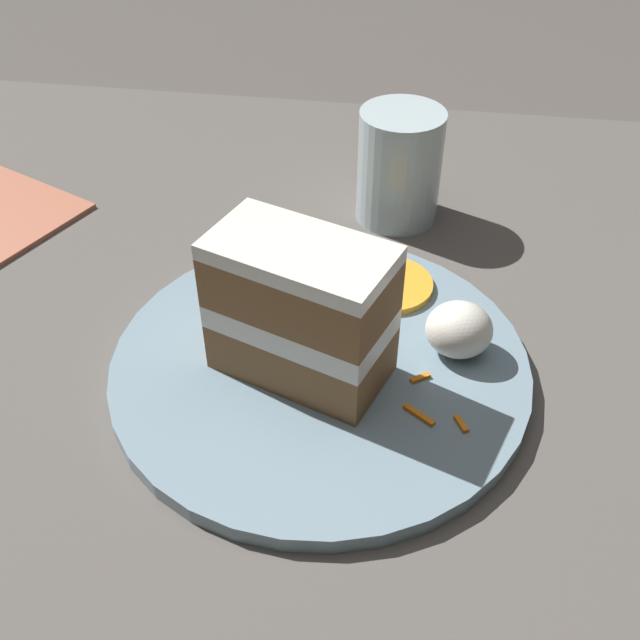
{
  "coord_description": "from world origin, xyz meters",
  "views": [
    {
      "loc": [
        -0.1,
        0.4,
        0.41
      ],
      "look_at": [
        -0.04,
        0.02,
        0.08
      ],
      "focal_mm": 42.0,
      "sensor_mm": 36.0,
      "label": 1
    }
  ],
  "objects": [
    {
      "name": "ground_plane",
      "position": [
        0.0,
        0.0,
        0.0
      ],
      "size": [
        6.0,
        6.0,
        0.0
      ],
      "primitive_type": "plane",
      "color": "#4C4742",
      "rests_on": "ground"
    },
    {
      "name": "drinking_glass",
      "position": [
        -0.08,
        -0.19,
        0.07
      ],
      "size": [
        0.08,
        0.08,
        0.1
      ],
      "color": "silver",
      "rests_on": "dining_table"
    },
    {
      "name": "orange_garnish",
      "position": [
        -0.08,
        -0.07,
        0.05
      ],
      "size": [
        0.07,
        0.07,
        0.01
      ],
      "primitive_type": "cylinder",
      "color": "orange",
      "rests_on": "plate"
    },
    {
      "name": "cake_slice",
      "position": [
        -0.03,
        0.03,
        0.1
      ],
      "size": [
        0.13,
        0.1,
        0.1
      ],
      "rotation": [
        0.0,
        0.0,
        1.22
      ],
      "color": "brown",
      "rests_on": "plate"
    },
    {
      "name": "dining_table",
      "position": [
        0.0,
        0.0,
        0.02
      ],
      "size": [
        1.11,
        0.85,
        0.03
      ],
      "primitive_type": "cube",
      "color": "#56514C",
      "rests_on": "ground"
    },
    {
      "name": "plate",
      "position": [
        -0.04,
        0.02,
        0.04
      ],
      "size": [
        0.3,
        0.3,
        0.01
      ],
      "primitive_type": "cylinder",
      "color": "gray",
      "rests_on": "dining_table"
    },
    {
      "name": "carrot_shreds_scatter",
      "position": [
        -0.11,
        0.04,
        0.05
      ],
      "size": [
        0.06,
        0.1,
        0.0
      ],
      "color": "orange",
      "rests_on": "plate"
    },
    {
      "name": "cream_dollop",
      "position": [
        -0.14,
        0.0,
        0.06
      ],
      "size": [
        0.05,
        0.04,
        0.04
      ],
      "primitive_type": "ellipsoid",
      "color": "white",
      "rests_on": "plate"
    }
  ]
}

